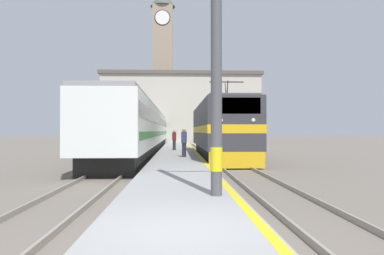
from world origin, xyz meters
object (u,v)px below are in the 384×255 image
(person_on_platform, at_px, (184,142))
(second_waiting_passenger, at_px, (174,139))
(passenger_train, at_px, (147,130))
(clock_tower, at_px, (163,61))
(locomotive_train, at_px, (219,130))
(catenary_mast, at_px, (219,30))

(person_on_platform, xyz_separation_m, second_waiting_passenger, (-0.67, 8.38, -0.04))
(passenger_train, distance_m, clock_tower, 31.06)
(locomotive_train, relative_size, second_waiting_passenger, 9.15)
(catenary_mast, xyz_separation_m, person_on_platform, (-0.59, 13.83, -3.17))
(locomotive_train, xyz_separation_m, second_waiting_passenger, (-3.17, 5.56, -0.77))
(passenger_train, relative_size, catenary_mast, 5.43)
(passenger_train, distance_m, catenary_mast, 28.01)
(passenger_train, distance_m, second_waiting_passenger, 6.12)
(passenger_train, relative_size, second_waiting_passenger, 26.52)
(clock_tower, bearing_deg, locomotive_train, -82.22)
(passenger_train, distance_m, person_on_platform, 14.23)
(passenger_train, xyz_separation_m, second_waiting_passenger, (2.71, -5.42, -0.85))
(catenary_mast, bearing_deg, second_waiting_passenger, 93.24)
(person_on_platform, bearing_deg, catenary_mast, -87.55)
(passenger_train, bearing_deg, locomotive_train, -61.84)
(locomotive_train, height_order, second_waiting_passenger, locomotive_train)
(catenary_mast, bearing_deg, person_on_platform, 92.45)
(person_on_platform, bearing_deg, second_waiting_passenger, 94.54)
(passenger_train, bearing_deg, person_on_platform, -76.25)
(locomotive_train, bearing_deg, passenger_train, 118.16)
(clock_tower, bearing_deg, person_on_platform, -86.08)
(second_waiting_passenger, bearing_deg, person_on_platform, -85.46)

